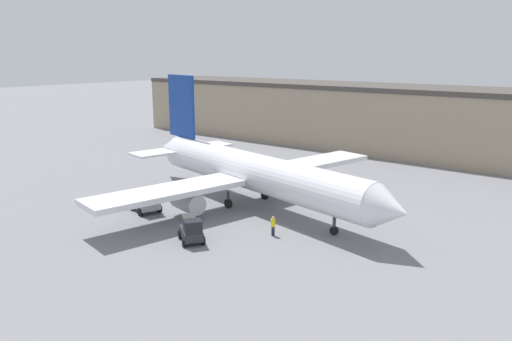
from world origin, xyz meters
TOP-DOWN VIEW (x-y plane):
  - ground_plane at (0.00, 0.00)m, footprint 400.00×400.00m
  - terminal_building at (-3.68, 35.70)m, footprint 92.94×13.82m
  - airplane at (-0.99, 0.20)m, footprint 35.02×33.03m
  - ground_crew_worker at (6.15, -5.38)m, footprint 0.37×0.37m
  - baggage_tug at (-7.04, -7.86)m, footprint 3.61×2.95m
  - belt_loader_truck at (2.01, -10.64)m, footprint 3.17×2.92m

SIDE VIEW (x-z plane):
  - ground_plane at x=0.00m, z-range 0.00..0.00m
  - ground_crew_worker at x=6.15m, z-range 0.06..1.75m
  - belt_loader_truck at x=2.01m, z-range -0.05..1.99m
  - baggage_tug at x=-7.04m, z-range -0.09..2.32m
  - airplane at x=-0.99m, z-range -2.72..9.63m
  - terminal_building at x=-3.68m, z-range 0.01..10.01m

